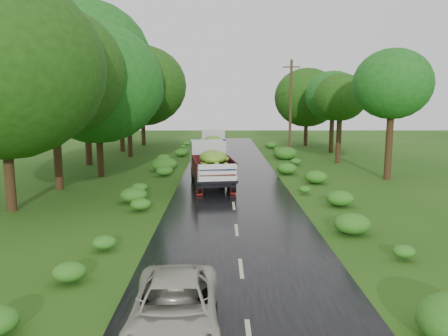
{
  "coord_description": "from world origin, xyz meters",
  "views": [
    {
      "loc": [
        -0.61,
        -12.89,
        5.23
      ],
      "look_at": [
        -0.47,
        9.27,
        1.7
      ],
      "focal_mm": 35.0,
      "sensor_mm": 36.0,
      "label": 1
    }
  ],
  "objects_px": {
    "truck_near": "(211,162)",
    "utility_pole": "(291,107)",
    "car": "(175,308)",
    "truck_far": "(213,144)"
  },
  "relations": [
    {
      "from": "truck_near",
      "to": "car",
      "type": "bearing_deg",
      "value": -99.1
    },
    {
      "from": "truck_far",
      "to": "car",
      "type": "bearing_deg",
      "value": -90.39
    },
    {
      "from": "truck_far",
      "to": "truck_near",
      "type": "bearing_deg",
      "value": -89.42
    },
    {
      "from": "truck_near",
      "to": "truck_far",
      "type": "height_order",
      "value": "truck_near"
    },
    {
      "from": "car",
      "to": "truck_near",
      "type": "bearing_deg",
      "value": 86.72
    },
    {
      "from": "truck_near",
      "to": "car",
      "type": "xyz_separation_m",
      "value": [
        -0.4,
        -16.88,
        -0.84
      ]
    },
    {
      "from": "truck_near",
      "to": "utility_pole",
      "type": "distance_m",
      "value": 15.78
    },
    {
      "from": "truck_near",
      "to": "utility_pole",
      "type": "height_order",
      "value": "utility_pole"
    },
    {
      "from": "truck_far",
      "to": "utility_pole",
      "type": "bearing_deg",
      "value": 20.79
    },
    {
      "from": "truck_far",
      "to": "utility_pole",
      "type": "xyz_separation_m",
      "value": [
        6.97,
        2.6,
        3.08
      ]
    }
  ]
}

